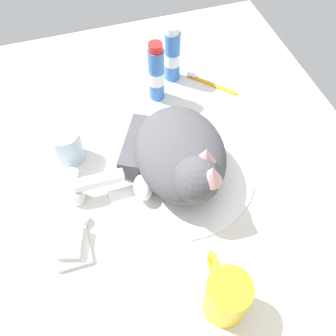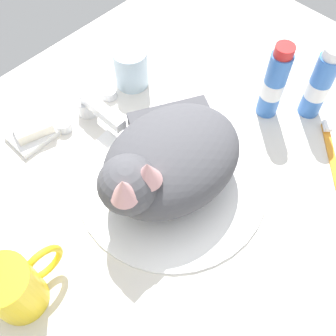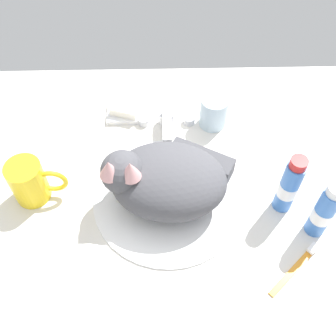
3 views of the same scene
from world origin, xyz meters
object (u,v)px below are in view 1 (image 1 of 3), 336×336
Objects in this scene: toothpaste_bottle at (156,73)px; toothbrush at (209,82)px; mouthwash_bottle at (172,55)px; coffee_mug at (225,295)px; faucet at (84,190)px; soap_bar at (70,241)px; cat at (180,156)px; rinse_cup at (67,146)px.

toothpaste_bottle is 1.38× the size of toothbrush.
mouthwash_bottle is at bearing 57.43° from toothbrush.
coffee_mug is at bearing 175.91° from toothpaste_bottle.
faucet is at bearing 136.97° from toothpaste_bottle.
mouthwash_bottle is at bearing -39.54° from soap_bar.
toothpaste_bottle is at bearing -43.03° from faucet.
cat reaches higher than mouthwash_bottle.
coffee_mug is 0.79× the size of mouthwash_bottle.
faucet reaches higher than toothbrush.
faucet is 10.82cm from soap_bar.
faucet is 1.75× the size of rinse_cup.
toothpaste_bottle reaches higher than soap_bar.
coffee_mug is at bearing 170.67° from mouthwash_bottle.
coffee_mug is at bearing -128.72° from soap_bar.
cat is 30.16cm from toothbrush.
cat reaches higher than coffee_mug.
coffee_mug is 29.11cm from soap_bar.
toothpaste_bottle is at bearing -61.91° from rinse_cup.
toothbrush is at bearing -33.01° from cat.
toothpaste_bottle reaches higher than toothbrush.
mouthwash_bottle is at bearing -14.99° from cat.
coffee_mug is 54.73cm from toothbrush.
faucet is 40.12cm from mouthwash_bottle.
mouthwash_bottle is at bearing -43.61° from faucet.
cat is 3.56× the size of rinse_cup.
rinse_cup is at bearing 109.01° from toothbrush.
cat is 27.14cm from coffee_mug.
cat is 4.33× the size of soap_bar.
toothpaste_bottle reaches higher than mouthwash_bottle.
soap_bar is at bearing 51.28° from coffee_mug.
toothbrush is at bearing -70.99° from rinse_cup.
toothpaste_bottle is at bearing 91.40° from toothbrush.
faucet is 2.13× the size of soap_bar.
soap_bar is 0.43× the size of mouthwash_bottle.
coffee_mug is 43.62cm from rinse_cup.
faucet is 33.45cm from coffee_mug.
toothpaste_bottle is (24.36, -2.32, 0.08)cm from cat.
cat is 1.82× the size of toothpaste_bottle.
toothpaste_bottle is (51.38, -3.67, 2.28)cm from coffee_mug.
coffee_mug is at bearing -147.03° from faucet.
coffee_mug reaches higher than rinse_cup.
toothbrush is at bearing -50.00° from soap_bar.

